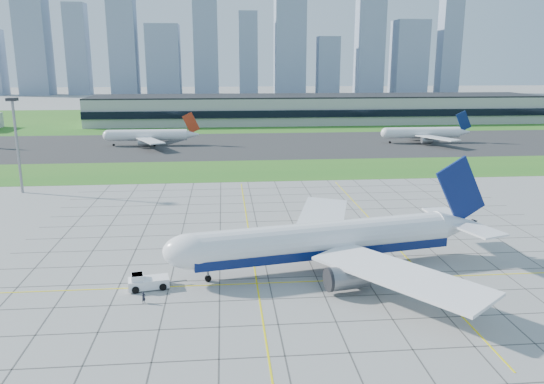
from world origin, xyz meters
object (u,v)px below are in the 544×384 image
object	(u,v)px
light_mast	(16,134)
crew_near	(144,298)
airliner	(326,241)
pushback_tug	(146,282)
distant_jet_2	(424,133)
distant_jet_1	(149,135)

from	to	relation	value
light_mast	crew_near	size ratio (longest dim) A/B	14.67
airliner	pushback_tug	xyz separation A→B (m)	(-29.62, -5.64, -3.93)
airliner	pushback_tug	bearing A→B (deg)	-179.95
crew_near	distant_jet_2	bearing A→B (deg)	10.64
distant_jet_1	distant_jet_2	bearing A→B (deg)	-1.45
light_mast	crew_near	xyz separation A→B (m)	(42.87, -72.64, -15.31)
crew_near	distant_jet_1	bearing A→B (deg)	51.15
distant_jet_2	crew_near	bearing A→B (deg)	-123.44
light_mast	distant_jet_2	size ratio (longest dim) A/B	0.60
pushback_tug	crew_near	world-z (taller)	pushback_tug
pushback_tug	crew_near	distance (m)	5.34
crew_near	distant_jet_2	world-z (taller)	distant_jet_2
distant_jet_2	distant_jet_1	bearing A→B (deg)	178.55
airliner	crew_near	world-z (taller)	airliner
pushback_tug	distant_jet_2	distance (m)	177.48
airliner	distant_jet_2	world-z (taller)	airliner
pushback_tug	light_mast	bearing A→B (deg)	111.58
light_mast	distant_jet_2	bearing A→B (deg)	28.91
pushback_tug	airliner	bearing A→B (deg)	0.05
light_mast	distant_jet_1	xyz separation A→B (m)	(23.69, 81.99, -11.70)
airliner	pushback_tug	size ratio (longest dim) A/B	6.31
pushback_tug	distant_jet_2	xyz separation A→B (m)	(100.43, 146.29, 3.35)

